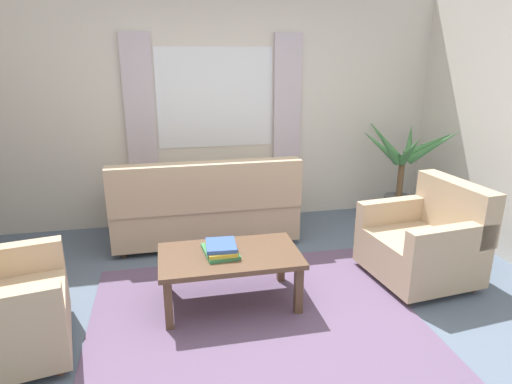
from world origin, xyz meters
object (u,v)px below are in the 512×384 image
Objects in this scene: coffee_table at (230,260)px; book_stack_on_table at (221,249)px; couch at (205,208)px; potted_plant at (402,174)px; armchair_right at (426,241)px.

coffee_table is 3.04× the size of book_stack_on_table.
couch is 1.30m from coffee_table.
book_stack_on_table is 0.30× the size of potted_plant.
book_stack_on_table is 2.67m from potted_plant.
couch is at bearing 92.72° from coffee_table.
couch reaches higher than coffee_table.
potted_plant is (2.29, 0.07, 0.22)m from couch.
potted_plant reaches higher than armchair_right.
armchair_right is at bearing 1.96° from coffee_table.
coffee_table is 0.90× the size of potted_plant.
potted_plant is (2.30, 1.35, 0.11)m from book_stack_on_table.
potted_plant reaches higher than couch.
potted_plant is (0.48, 1.31, 0.23)m from armchair_right.
potted_plant is at bearing -178.33° from couch.
armchair_right is 0.76× the size of potted_plant.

